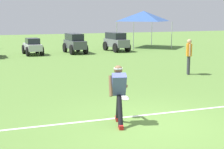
% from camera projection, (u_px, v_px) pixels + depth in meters
% --- Properties ---
extents(ground_plane, '(80.00, 80.00, 0.00)m').
position_uv_depth(ground_plane, '(152.00, 124.00, 8.27)').
color(ground_plane, '#598037').
extents(field_line_paint, '(21.91, 0.80, 0.01)m').
position_uv_depth(field_line_paint, '(139.00, 116.00, 8.96)').
color(field_line_paint, white).
rests_on(field_line_paint, ground_plane).
extents(frisbee_thrower, '(0.65, 1.04, 1.41)m').
position_uv_depth(frisbee_thrower, '(119.00, 91.00, 8.22)').
color(frisbee_thrower, black).
rests_on(frisbee_thrower, ground_plane).
extents(frisbee_in_flight, '(0.32, 0.31, 0.09)m').
position_uv_depth(frisbee_in_flight, '(124.00, 98.00, 8.78)').
color(frisbee_in_flight, white).
extents(teammate_midfield, '(0.32, 0.48, 1.56)m').
position_uv_depth(teammate_midfield, '(189.00, 53.00, 15.06)').
color(teammate_midfield, '#33333D').
rests_on(teammate_midfield, ground_plane).
extents(parked_car_slot_d, '(1.15, 2.23, 1.10)m').
position_uv_depth(parked_car_slot_d, '(32.00, 46.00, 22.64)').
color(parked_car_slot_d, '#B7BABF').
rests_on(parked_car_slot_d, ground_plane).
extents(parked_car_slot_e, '(1.21, 2.43, 1.34)m').
position_uv_depth(parked_car_slot_e, '(75.00, 43.00, 23.59)').
color(parked_car_slot_e, '#474C51').
rests_on(parked_car_slot_e, ground_plane).
extents(parked_car_slot_f, '(1.31, 2.46, 1.34)m').
position_uv_depth(parked_car_slot_f, '(116.00, 41.00, 24.90)').
color(parked_car_slot_f, slate).
rests_on(parked_car_slot_f, ground_plane).
extents(event_tent, '(3.48, 3.48, 2.92)m').
position_uv_depth(event_tent, '(144.00, 16.00, 27.57)').
color(event_tent, '#B2B5BA').
rests_on(event_tent, ground_plane).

